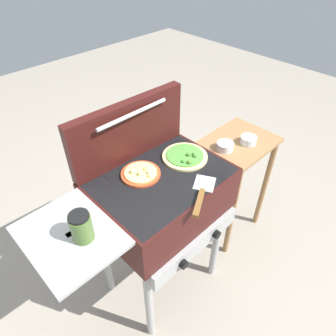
% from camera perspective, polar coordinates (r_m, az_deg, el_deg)
% --- Properties ---
extents(ground_plane, '(8.00, 8.00, 0.00)m').
position_cam_1_polar(ground_plane, '(2.13, -1.02, -19.96)').
color(ground_plane, gray).
extents(grill, '(0.96, 0.53, 0.90)m').
position_cam_1_polar(grill, '(1.51, -1.62, -5.93)').
color(grill, '#38110F').
rests_on(grill, ground_plane).
extents(grill_lid_open, '(0.63, 0.09, 0.30)m').
position_cam_1_polar(grill_lid_open, '(1.47, -7.34, 6.92)').
color(grill_lid_open, '#38110F').
rests_on(grill_lid_open, grill).
extents(pizza_cheese, '(0.19, 0.19, 0.04)m').
position_cam_1_polar(pizza_cheese, '(1.43, -5.10, -1.02)').
color(pizza_cheese, '#C64723').
rests_on(pizza_cheese, grill).
extents(pizza_veggie, '(0.23, 0.23, 0.03)m').
position_cam_1_polar(pizza_veggie, '(1.53, 3.22, 2.20)').
color(pizza_veggie, '#E0C17F').
rests_on(pizza_veggie, grill).
extents(sauce_jar, '(0.08, 0.08, 0.12)m').
position_cam_1_polar(sauce_jar, '(1.18, -15.86, -10.49)').
color(sauce_jar, '#4C6B2D').
rests_on(sauce_jar, grill).
extents(spatula, '(0.25, 0.18, 0.02)m').
position_cam_1_polar(spatula, '(1.33, 6.24, -4.94)').
color(spatula, '#B7BABF').
rests_on(spatula, grill).
extents(prep_table, '(0.44, 0.36, 0.78)m').
position_cam_1_polar(prep_table, '(2.05, 12.28, -0.19)').
color(prep_table, olive).
rests_on(prep_table, ground_plane).
extents(topping_bowl_near, '(0.10, 0.10, 0.04)m').
position_cam_1_polar(topping_bowl_near, '(1.89, 14.78, 5.03)').
color(topping_bowl_near, silver).
rests_on(topping_bowl_near, prep_table).
extents(topping_bowl_far, '(0.10, 0.10, 0.04)m').
position_cam_1_polar(topping_bowl_far, '(1.81, 10.59, 3.98)').
color(topping_bowl_far, silver).
rests_on(topping_bowl_far, prep_table).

